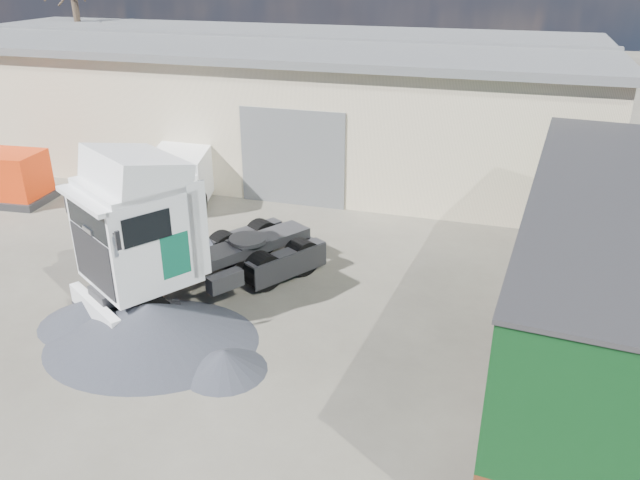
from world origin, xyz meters
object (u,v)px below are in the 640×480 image
(orange_skip, at_px, (5,180))
(box_trailer, at_px, (586,254))
(panel_van, at_px, (185,171))
(tractor_unit, at_px, (168,239))

(orange_skip, bearing_deg, box_trailer, -17.32)
(box_trailer, bearing_deg, panel_van, 159.03)
(panel_van, xyz_separation_m, orange_skip, (-6.30, -2.42, -0.20))
(panel_van, relative_size, orange_skip, 1.62)
(tractor_unit, xyz_separation_m, panel_van, (-3.53, 7.42, -0.82))
(tractor_unit, distance_m, orange_skip, 11.08)
(box_trailer, distance_m, orange_skip, 20.45)
(panel_van, height_order, orange_skip, panel_van)
(box_trailer, xyz_separation_m, orange_skip, (-19.92, 4.30, -1.68))
(tractor_unit, distance_m, panel_van, 8.26)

